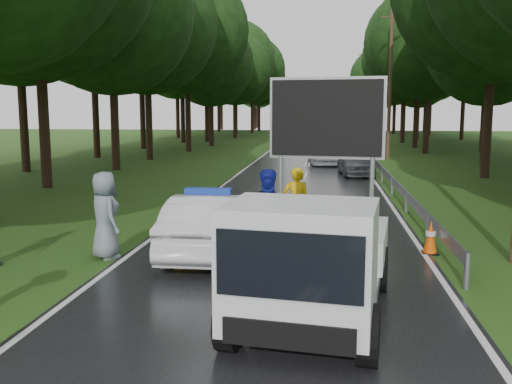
# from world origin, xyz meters

# --- Properties ---
(ground) EXTENTS (160.00, 160.00, 0.00)m
(ground) POSITION_xyz_m (0.00, 0.00, 0.00)
(ground) COLOR #254112
(ground) RESTS_ON ground
(road) EXTENTS (7.00, 140.00, 0.02)m
(road) POSITION_xyz_m (0.00, 30.00, 0.01)
(road) COLOR black
(road) RESTS_ON ground
(guardrail) EXTENTS (0.12, 60.06, 0.70)m
(guardrail) POSITION_xyz_m (3.70, 29.67, 0.55)
(guardrail) COLOR gray
(guardrail) RESTS_ON ground
(utility_pole_mid) EXTENTS (1.40, 0.24, 10.00)m
(utility_pole_mid) POSITION_xyz_m (5.20, 28.00, 5.06)
(utility_pole_mid) COLOR #4B2F22
(utility_pole_mid) RESTS_ON ground
(utility_pole_far) EXTENTS (1.40, 0.24, 10.00)m
(utility_pole_far) POSITION_xyz_m (5.20, 54.00, 5.06)
(utility_pole_far) COLOR #4B2F22
(utility_pole_far) RESTS_ON ground
(police_sedan) EXTENTS (1.50, 4.25, 1.54)m
(police_sedan) POSITION_xyz_m (-1.56, 1.89, 0.70)
(police_sedan) COLOR silver
(police_sedan) RESTS_ON ground
(work_truck) EXTENTS (2.73, 5.02, 3.82)m
(work_truck) POSITION_xyz_m (0.89, -1.99, 1.03)
(work_truck) COLOR gray
(work_truck) RESTS_ON ground
(barrier) EXTENTS (2.47, 0.87, 1.07)m
(barrier) POSITION_xyz_m (-0.80, 1.00, 0.81)
(barrier) COLOR #F9EE0D
(barrier) RESTS_ON ground
(officer) EXTENTS (0.71, 0.49, 1.88)m
(officer) POSITION_xyz_m (0.34, 3.65, 0.94)
(officer) COLOR gold
(officer) RESTS_ON ground
(civilian) EXTENTS (1.19, 1.07, 2.01)m
(civilian) POSITION_xyz_m (-0.14, 1.76, 1.01)
(civilian) COLOR #172097
(civilian) RESTS_ON ground
(bystander_right) EXTENTS (1.10, 1.13, 1.96)m
(bystander_right) POSITION_xyz_m (-3.80, 1.34, 0.98)
(bystander_right) COLOR gray
(bystander_right) RESTS_ON ground
(queue_car_first) EXTENTS (1.93, 4.04, 1.33)m
(queue_car_first) POSITION_xyz_m (2.59, 18.28, 0.67)
(queue_car_first) COLOR #404247
(queue_car_first) RESTS_ON ground
(queue_car_second) EXTENTS (2.49, 5.04, 1.41)m
(queue_car_second) POSITION_xyz_m (1.07, 24.28, 0.70)
(queue_car_second) COLOR #929599
(queue_car_second) RESTS_ON ground
(queue_car_third) EXTENTS (2.92, 5.60, 1.51)m
(queue_car_third) POSITION_xyz_m (1.29, 30.28, 0.75)
(queue_car_third) COLOR black
(queue_car_third) RESTS_ON ground
(queue_car_fourth) EXTENTS (1.52, 4.00, 1.30)m
(queue_car_fourth) POSITION_xyz_m (1.89, 38.10, 0.65)
(queue_car_fourth) COLOR #43444B
(queue_car_fourth) RESTS_ON ground
(cone_center) EXTENTS (0.33, 0.33, 0.70)m
(cone_center) POSITION_xyz_m (0.50, 2.00, 0.34)
(cone_center) COLOR black
(cone_center) RESTS_ON ground
(cone_far) EXTENTS (0.38, 0.38, 0.81)m
(cone_far) POSITION_xyz_m (0.77, 2.50, 0.39)
(cone_far) COLOR black
(cone_far) RESTS_ON ground
(cone_left_mid) EXTENTS (0.35, 0.35, 0.75)m
(cone_left_mid) POSITION_xyz_m (-2.00, 3.00, 0.36)
(cone_left_mid) COLOR black
(cone_left_mid) RESTS_ON ground
(cone_right) EXTENTS (0.38, 0.38, 0.80)m
(cone_right) POSITION_xyz_m (3.50, 2.60, 0.39)
(cone_right) COLOR black
(cone_right) RESTS_ON ground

